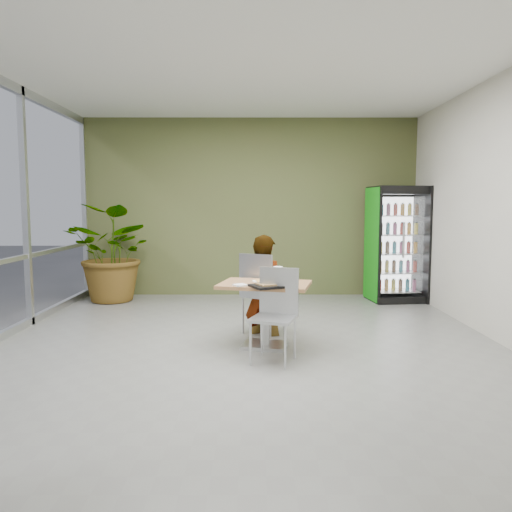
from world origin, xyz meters
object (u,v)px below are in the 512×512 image
object	(u,v)px
soda_cup	(278,275)
dining_table	(265,301)
chair_near	(276,306)
seated_woman	(264,296)
chair_far	(260,287)
cafeteria_tray	(272,286)
beverage_fridge	(397,244)
potted_plant	(115,253)

from	to	relation	value
soda_cup	dining_table	bearing A→B (deg)	-179.96
chair_near	seated_woman	xyz separation A→B (m)	(-0.11, 1.09, -0.09)
chair_far	cafeteria_tray	world-z (taller)	chair_far
chair_far	cafeteria_tray	xyz separation A→B (m)	(0.12, -0.87, 0.16)
chair_far	soda_cup	size ratio (longest dim) A/B	5.48
soda_cup	beverage_fridge	distance (m)	3.57
chair_near	potted_plant	world-z (taller)	potted_plant
chair_near	soda_cup	bearing A→B (deg)	104.43
potted_plant	seated_woman	bearing A→B (deg)	-41.12
beverage_fridge	potted_plant	xyz separation A→B (m)	(-4.81, -0.03, -0.15)
beverage_fridge	potted_plant	bearing A→B (deg)	173.58
cafeteria_tray	beverage_fridge	bearing A→B (deg)	54.34
dining_table	chair_near	xyz separation A→B (m)	(0.11, -0.47, 0.03)
chair_far	seated_woman	size ratio (longest dim) A/B	0.66
cafeteria_tray	potted_plant	world-z (taller)	potted_plant
chair_far	cafeteria_tray	size ratio (longest dim) A/B	2.33
dining_table	soda_cup	size ratio (longest dim) A/B	6.02
chair_near	potted_plant	size ratio (longest dim) A/B	0.59
potted_plant	chair_near	bearing A→B (deg)	-51.47
dining_table	potted_plant	distance (m)	3.77
beverage_fridge	dining_table	bearing A→B (deg)	-135.97
seated_woman	soda_cup	bearing A→B (deg)	132.95
chair_near	potted_plant	distance (m)	4.19
cafeteria_tray	dining_table	bearing A→B (deg)	103.82
dining_table	beverage_fridge	distance (m)	3.68
chair_near	beverage_fridge	xyz separation A→B (m)	(2.20, 3.30, 0.41)
soda_cup	chair_far	bearing A→B (deg)	109.19
chair_near	potted_plant	bearing A→B (deg)	147.90
beverage_fridge	chair_far	bearing A→B (deg)	-143.14
chair_near	beverage_fridge	world-z (taller)	beverage_fridge
potted_plant	cafeteria_tray	bearing A→B (deg)	-50.35
dining_table	chair_far	size ratio (longest dim) A/B	1.10
chair_far	chair_near	xyz separation A→B (m)	(0.16, -1.05, -0.04)
seated_woman	cafeteria_tray	distance (m)	0.96
seated_woman	potted_plant	world-z (taller)	potted_plant
chair_far	potted_plant	world-z (taller)	potted_plant
chair_far	cafeteria_tray	distance (m)	0.90
dining_table	chair_near	distance (m)	0.48
seated_woman	potted_plant	distance (m)	3.33
chair_near	soda_cup	xyz separation A→B (m)	(0.04, 0.47, 0.27)
chair_near	potted_plant	xyz separation A→B (m)	(-2.61, 3.27, 0.26)
soda_cup	beverage_fridge	size ratio (longest dim) A/B	0.10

